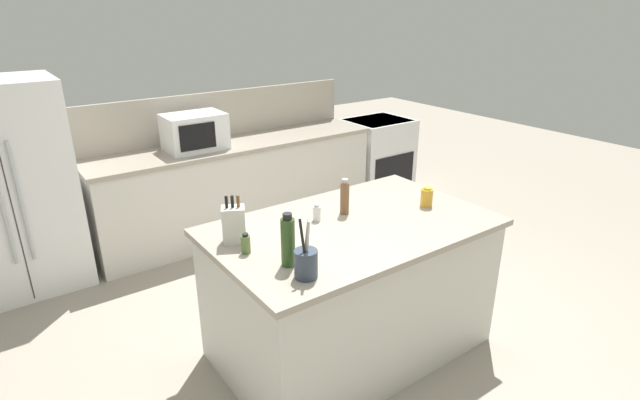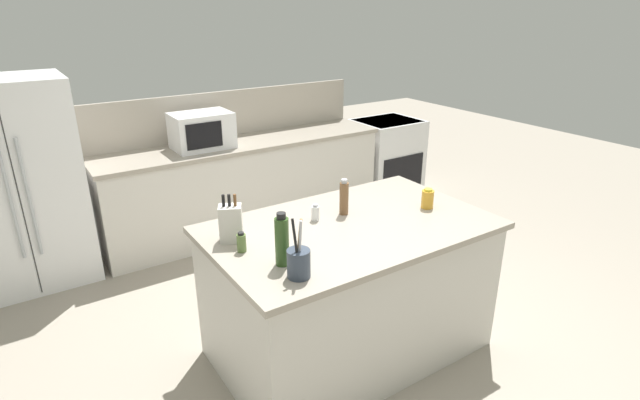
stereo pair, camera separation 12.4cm
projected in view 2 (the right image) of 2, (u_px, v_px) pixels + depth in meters
The scene contains 14 objects.
ground_plane at pixel (348, 347), 3.47m from camera, with size 14.00×14.00×0.00m, color gray.
back_counter_run at pixel (246, 185), 5.16m from camera, with size 2.94×0.66×0.94m.
wall_backsplash at pixel (229, 113), 5.14m from camera, with size 2.90×0.03×0.46m, color #B2A899.
kitchen_island at pixel (349, 289), 3.30m from camera, with size 1.78×1.10×0.94m.
refrigerator at pixel (16, 186), 4.03m from camera, with size 0.97×0.75×1.71m.
range_oven at pixel (386, 157), 6.13m from camera, with size 0.76×0.65×0.92m.
microwave at pixel (202, 131), 4.71m from camera, with size 0.55×0.39×0.34m.
knife_block at pixel (231, 223), 2.87m from camera, with size 0.16×0.15×0.29m.
utensil_crock at pixel (299, 262), 2.51m from camera, with size 0.12×0.12×0.32m.
spice_jar_oregano at pixel (241, 242), 2.77m from camera, with size 0.05×0.05×0.12m.
honey_jar at pixel (428, 199), 3.36m from camera, with size 0.08×0.08×0.14m.
pepper_grinder at pixel (344, 198), 3.24m from camera, with size 0.06×0.06×0.24m.
olive_oil_bottle at pixel (282, 241), 2.60m from camera, with size 0.07×0.07×0.30m.
salt_shaker at pixel (315, 213), 3.17m from camera, with size 0.05×0.05×0.11m.
Camera 2 is at (-1.73, -2.27, 2.24)m, focal length 28.00 mm.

